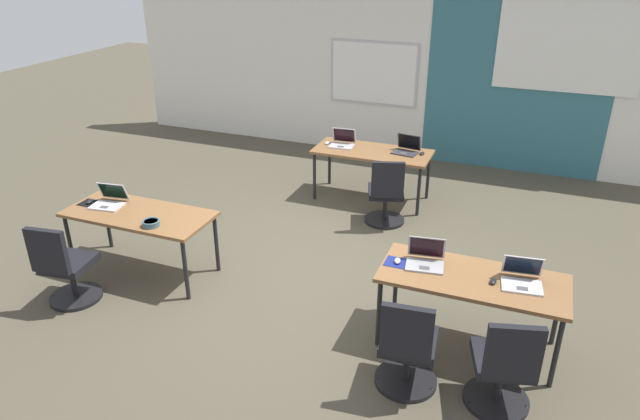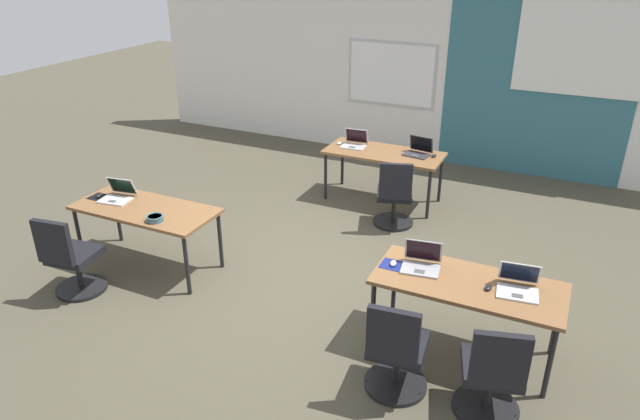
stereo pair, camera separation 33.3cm
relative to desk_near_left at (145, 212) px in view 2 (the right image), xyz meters
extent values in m
plane|color=#4C4738|center=(1.75, 0.60, -0.66)|extent=(24.00, 24.00, 0.00)
cube|color=silver|center=(1.75, 4.80, 0.74)|extent=(10.00, 0.20, 2.80)
cube|color=#336B7A|center=(3.42, 4.69, 0.74)|extent=(2.71, 0.01, 2.80)
cube|color=#B7B7BC|center=(1.17, 4.69, 0.70)|extent=(1.48, 0.02, 1.04)
cube|color=white|center=(1.17, 4.68, 0.70)|extent=(1.40, 0.02, 0.96)
cube|color=white|center=(4.06, 4.67, 1.32)|extent=(2.00, 0.02, 1.34)
cube|color=brown|center=(0.00, 0.00, 0.04)|extent=(1.60, 0.70, 0.04)
cylinder|color=black|center=(-0.74, -0.30, -0.32)|extent=(0.04, 0.04, 0.68)
cylinder|color=black|center=(0.74, -0.30, -0.32)|extent=(0.04, 0.04, 0.68)
cylinder|color=black|center=(-0.74, 0.30, -0.32)|extent=(0.04, 0.04, 0.68)
cylinder|color=black|center=(0.74, 0.30, -0.32)|extent=(0.04, 0.04, 0.68)
cube|color=brown|center=(3.50, 0.00, 0.04)|extent=(1.60, 0.70, 0.04)
cylinder|color=black|center=(2.76, -0.30, -0.32)|extent=(0.04, 0.04, 0.68)
cylinder|color=black|center=(4.24, -0.30, -0.32)|extent=(0.04, 0.04, 0.68)
cylinder|color=black|center=(2.76, 0.30, -0.32)|extent=(0.04, 0.04, 0.68)
cylinder|color=black|center=(4.24, 0.30, -0.32)|extent=(0.04, 0.04, 0.68)
cube|color=brown|center=(1.75, 2.80, 0.04)|extent=(1.60, 0.70, 0.04)
cylinder|color=black|center=(1.01, 2.50, -0.32)|extent=(0.04, 0.04, 0.68)
cylinder|color=black|center=(2.49, 2.50, -0.32)|extent=(0.04, 0.04, 0.68)
cylinder|color=black|center=(1.01, 3.10, -0.32)|extent=(0.04, 0.04, 0.68)
cylinder|color=black|center=(2.49, 3.10, -0.32)|extent=(0.04, 0.04, 0.68)
cube|color=#9E9EA3|center=(3.07, 0.01, 0.07)|extent=(0.36, 0.28, 0.02)
cube|color=#4C4C4F|center=(3.08, -0.04, 0.08)|extent=(0.10, 0.07, 0.00)
cube|color=#9E9EA3|center=(3.05, 0.15, 0.19)|extent=(0.33, 0.10, 0.22)
cube|color=black|center=(3.05, 0.14, 0.19)|extent=(0.30, 0.09, 0.19)
cube|color=navy|center=(2.83, -0.01, 0.06)|extent=(0.22, 0.19, 0.00)
ellipsoid|color=#B2B2B7|center=(2.83, -0.01, 0.08)|extent=(0.07, 0.11, 0.03)
cylinder|color=black|center=(3.12, -0.69, -0.64)|extent=(0.52, 0.52, 0.04)
cylinder|color=black|center=(3.12, -0.69, -0.45)|extent=(0.06, 0.06, 0.34)
cube|color=black|center=(3.12, -0.69, -0.24)|extent=(0.48, 0.48, 0.08)
cube|color=black|center=(3.14, -0.93, 0.03)|extent=(0.40, 0.10, 0.46)
sphere|color=black|center=(3.09, -0.45, -0.64)|extent=(0.04, 0.04, 0.04)
sphere|color=black|center=(3.35, -0.73, -0.64)|extent=(0.04, 0.04, 0.04)
sphere|color=black|center=(2.90, -0.78, -0.64)|extent=(0.04, 0.04, 0.04)
cube|color=silver|center=(3.90, -0.02, 0.07)|extent=(0.36, 0.27, 0.02)
cube|color=#4C4C4F|center=(3.91, -0.07, 0.08)|extent=(0.10, 0.07, 0.00)
cube|color=silver|center=(3.88, 0.14, 0.18)|extent=(0.34, 0.13, 0.21)
cube|color=black|center=(3.88, 0.13, 0.18)|extent=(0.30, 0.11, 0.18)
ellipsoid|color=black|center=(3.67, -0.04, 0.08)|extent=(0.07, 0.11, 0.03)
cylinder|color=black|center=(3.84, -0.64, -0.64)|extent=(0.52, 0.52, 0.04)
cylinder|color=black|center=(3.84, -0.64, -0.45)|extent=(0.06, 0.06, 0.34)
cube|color=black|center=(3.84, -0.64, -0.24)|extent=(0.54, 0.54, 0.08)
cube|color=black|center=(3.91, -0.88, 0.03)|extent=(0.40, 0.16, 0.46)
sphere|color=black|center=(3.78, -0.42, -0.64)|extent=(0.04, 0.04, 0.04)
sphere|color=black|center=(4.08, -0.65, -0.64)|extent=(0.04, 0.04, 0.04)
sphere|color=black|center=(3.65, -0.77, -0.64)|extent=(0.04, 0.04, 0.04)
cube|color=silver|center=(-0.41, -0.01, 0.07)|extent=(0.36, 0.27, 0.02)
cube|color=#4C4C4F|center=(-0.41, -0.06, 0.08)|extent=(0.10, 0.07, 0.00)
cube|color=silver|center=(-0.43, 0.15, 0.18)|extent=(0.34, 0.14, 0.21)
cube|color=black|center=(-0.43, 0.14, 0.18)|extent=(0.30, 0.12, 0.18)
cube|color=black|center=(-0.65, -0.01, 0.06)|extent=(0.22, 0.19, 0.00)
ellipsoid|color=black|center=(-0.65, -0.01, 0.08)|extent=(0.07, 0.11, 0.03)
cylinder|color=black|center=(-0.34, -0.72, -0.64)|extent=(0.52, 0.52, 0.04)
cylinder|color=black|center=(-0.34, -0.72, -0.45)|extent=(0.06, 0.06, 0.34)
cube|color=black|center=(-0.34, -0.72, -0.24)|extent=(0.50, 0.50, 0.08)
cube|color=black|center=(-0.31, -0.97, 0.03)|extent=(0.40, 0.12, 0.46)
sphere|color=black|center=(-0.38, -0.49, -0.64)|extent=(0.04, 0.04, 0.04)
sphere|color=black|center=(-0.11, -0.76, -0.64)|extent=(0.04, 0.04, 0.04)
sphere|color=black|center=(-0.55, -0.82, -0.64)|extent=(0.04, 0.04, 0.04)
cube|color=#B7B7BC|center=(1.30, 2.80, 0.07)|extent=(0.35, 0.25, 0.02)
cube|color=#4C4C4F|center=(1.30, 2.75, 0.08)|extent=(0.09, 0.07, 0.00)
cube|color=#B7B7BC|center=(1.29, 2.94, 0.18)|extent=(0.33, 0.10, 0.21)
cube|color=black|center=(1.29, 2.94, 0.18)|extent=(0.30, 0.08, 0.19)
ellipsoid|color=silver|center=(1.07, 2.84, 0.08)|extent=(0.07, 0.11, 0.03)
cube|color=#333338|center=(2.19, 2.85, 0.07)|extent=(0.36, 0.28, 0.02)
cube|color=#4C4C4F|center=(2.18, 2.80, 0.08)|extent=(0.10, 0.07, 0.00)
cube|color=#333338|center=(2.21, 2.99, 0.19)|extent=(0.33, 0.10, 0.22)
cube|color=black|center=(2.21, 2.98, 0.19)|extent=(0.30, 0.09, 0.19)
ellipsoid|color=black|center=(2.42, 2.89, 0.08)|extent=(0.08, 0.11, 0.03)
cylinder|color=black|center=(2.13, 2.17, -0.64)|extent=(0.52, 0.52, 0.04)
cylinder|color=black|center=(2.13, 2.17, -0.45)|extent=(0.06, 0.06, 0.34)
cube|color=black|center=(2.13, 2.17, -0.24)|extent=(0.56, 0.56, 0.08)
cube|color=black|center=(2.21, 1.93, 0.03)|extent=(0.40, 0.18, 0.46)
sphere|color=black|center=(2.06, 2.39, -0.64)|extent=(0.04, 0.04, 0.04)
sphere|color=black|center=(2.37, 2.17, -0.64)|extent=(0.04, 0.04, 0.04)
sphere|color=black|center=(1.94, 2.03, -0.64)|extent=(0.04, 0.04, 0.04)
cylinder|color=#3D6070|center=(0.32, -0.21, 0.09)|extent=(0.17, 0.17, 0.05)
torus|color=#3D6070|center=(0.32, -0.21, 0.11)|extent=(0.18, 0.18, 0.02)
cylinder|color=gold|center=(0.32, -0.21, 0.11)|extent=(0.14, 0.14, 0.01)
camera|label=1|loc=(3.82, -4.41, 2.71)|focal=32.24mm
camera|label=2|loc=(4.12, -4.28, 2.71)|focal=32.24mm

